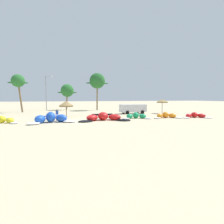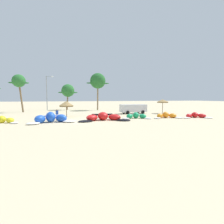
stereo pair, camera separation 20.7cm
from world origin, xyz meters
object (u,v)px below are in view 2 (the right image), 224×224
(kite_left_of_center, at_px, (103,117))
(palm_center_left, at_px, (98,81))
(beach_umbrella_near_van, at_px, (66,104))
(palm_left, at_px, (19,81))
(lamppost_west_center, at_px, (47,91))
(beach_umbrella_middle, at_px, (163,101))
(kite_right, at_px, (195,116))
(kite_far_left, at_px, (1,120))
(person_near_kites, at_px, (57,115))
(kite_right_of_center, at_px, (166,116))
(parked_van, at_px, (133,108))
(kite_center, at_px, (136,116))
(kite_left, at_px, (51,118))
(palm_left_of_gap, at_px, (68,91))

(kite_left_of_center, xyz_separation_m, palm_center_left, (3.00, 20.79, 6.99))
(beach_umbrella_near_van, distance_m, palm_left, 16.41)
(palm_center_left, bearing_deg, beach_umbrella_near_van, -118.58)
(kite_left_of_center, xyz_separation_m, lamppost_west_center, (-9.56, 23.85, 4.47))
(kite_left_of_center, distance_m, palm_center_left, 22.13)
(lamppost_west_center, bearing_deg, beach_umbrella_middle, -34.09)
(kite_right, height_order, palm_center_left, palm_center_left)
(beach_umbrella_near_van, distance_m, lamppost_west_center, 18.58)
(kite_far_left, distance_m, person_near_kites, 6.84)
(kite_right_of_center, bearing_deg, parked_van, 105.74)
(kite_center, bearing_deg, kite_left, -173.69)
(kite_left_of_center, bearing_deg, parked_van, 48.37)
(kite_left_of_center, relative_size, palm_left, 0.93)
(kite_far_left, relative_size, kite_center, 0.98)
(kite_right, height_order, palm_left_of_gap, palm_left_of_gap)
(palm_left, bearing_deg, kite_left, -67.31)
(kite_left_of_center, bearing_deg, palm_center_left, 81.79)
(parked_van, bearing_deg, lamppost_west_center, 139.67)
(person_near_kites, height_order, palm_center_left, palm_center_left)
(kite_center, xyz_separation_m, palm_left, (-20.34, 17.31, 6.37))
(parked_van, bearing_deg, kite_right_of_center, -74.26)
(kite_right_of_center, xyz_separation_m, palm_center_left, (-7.38, 20.35, 7.07))
(kite_right, distance_m, beach_umbrella_middle, 8.74)
(kite_right, bearing_deg, kite_right_of_center, 168.04)
(kite_center, relative_size, beach_umbrella_middle, 1.64)
(kite_left_of_center, xyz_separation_m, parked_van, (7.97, 8.97, 0.65))
(kite_center, bearing_deg, kite_right, -9.43)
(kite_far_left, height_order, palm_center_left, palm_center_left)
(lamppost_west_center, bearing_deg, parked_van, -40.33)
(lamppost_west_center, bearing_deg, kite_right, -44.75)
(parked_van, distance_m, palm_center_left, 14.30)
(kite_left, distance_m, beach_umbrella_near_van, 6.91)
(kite_left_of_center, distance_m, beach_umbrella_middle, 16.26)
(kite_center, relative_size, parked_van, 0.87)
(beach_umbrella_middle, bearing_deg, parked_van, 169.66)
(beach_umbrella_middle, bearing_deg, kite_center, -141.69)
(kite_center, height_order, person_near_kites, person_near_kites)
(kite_far_left, height_order, kite_right_of_center, kite_right_of_center)
(kite_left, xyz_separation_m, beach_umbrella_middle, (21.15, 8.20, 2.00))
(kite_right, relative_size, palm_left, 0.58)
(kite_right, xyz_separation_m, person_near_kites, (-21.43, 2.06, 0.48))
(kite_center, distance_m, beach_umbrella_middle, 11.20)
(kite_far_left, relative_size, palm_left_of_gap, 0.68)
(kite_left_of_center, height_order, parked_van, parked_van)
(beach_umbrella_near_van, distance_m, parked_van, 13.38)
(kite_right, bearing_deg, person_near_kites, 174.52)
(palm_left_of_gap, bearing_deg, kite_right, -51.33)
(kite_center, xyz_separation_m, person_near_kites, (-11.83, 0.46, 0.46))
(kite_left_of_center, height_order, kite_right_of_center, kite_left_of_center)
(kite_right, relative_size, palm_center_left, 0.51)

